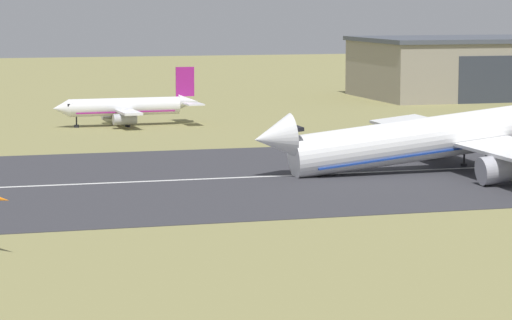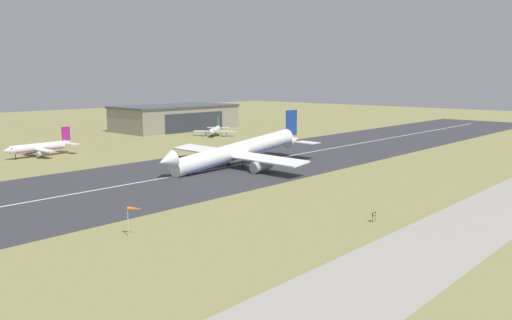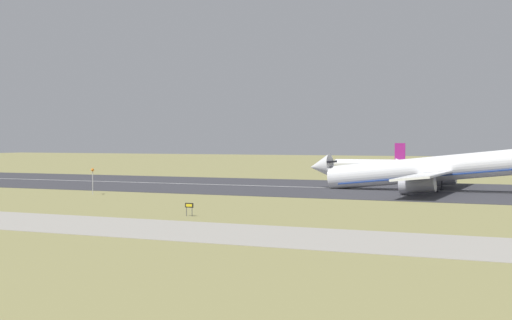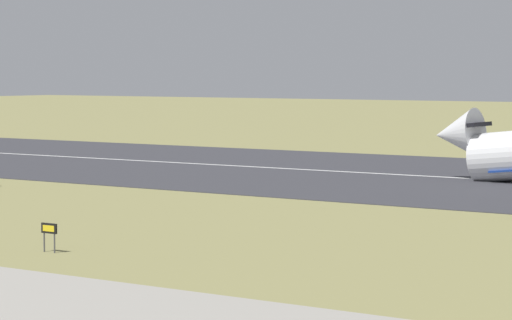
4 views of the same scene
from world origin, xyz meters
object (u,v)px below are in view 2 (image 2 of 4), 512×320
Objects in this scene: airplane_landing at (238,151)px; airplane_parked_west at (215,130)px; runway_sign at (374,215)px; windsock_pole at (134,210)px; airplane_parked_centre at (39,148)px.

airplane_parked_west is (51.53, 66.79, -2.03)m from airplane_landing.
runway_sign is at bearing -120.87° from airplane_parked_west.
runway_sign is (-25.37, -61.85, -3.30)m from airplane_landing.
windsock_pole is 44.04m from runway_sign.
runway_sign is at bearing -112.31° from airplane_landing.
airplane_landing is 2.39× the size of airplane_parked_centre.
airplane_landing is at bearing -62.95° from airplane_parked_centre.
airplane_landing is at bearing 67.69° from runway_sign.
airplane_parked_west is 10.67× the size of runway_sign.
runway_sign is (35.53, -25.82, -3.26)m from windsock_pole.
airplane_parked_west is at bearing 59.13° from runway_sign.
windsock_pole is at bearing -137.56° from airplane_parked_west.
windsock_pole is (-60.90, -36.03, -0.04)m from airplane_landing.
windsock_pole is 2.77× the size of runway_sign.
airplane_parked_centre is 4.81× the size of windsock_pole.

